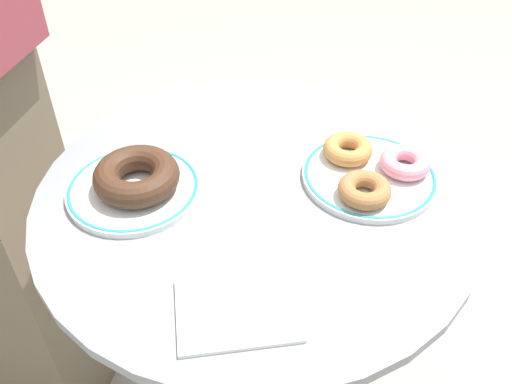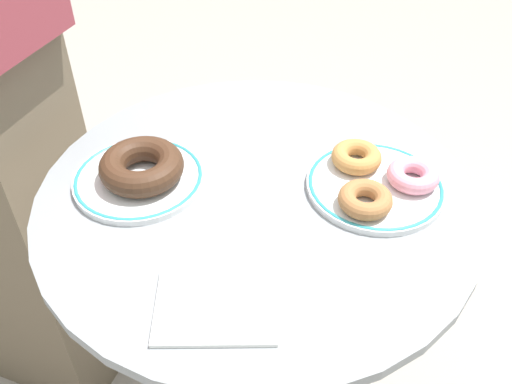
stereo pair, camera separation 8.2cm
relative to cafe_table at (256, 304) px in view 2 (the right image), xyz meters
The scene contains 8 objects.
cafe_table is the anchor object (origin of this frame).
plate_left 0.33m from the cafe_table, 169.86° to the left, with size 0.20×0.20×0.01m.
plate_right 0.33m from the cafe_table, ahead, with size 0.21×0.21×0.01m.
donut_chocolate 0.35m from the cafe_table, behind, with size 0.13×0.13×0.04m, color #422819.
donut_pink_frosted 0.38m from the cafe_table, ahead, with size 0.08×0.08×0.03m, color pink.
donut_old_fashioned 0.34m from the cafe_table, 16.94° to the left, with size 0.08×0.08×0.03m, color #BC7F42.
donut_cinnamon 0.34m from the cafe_table, 18.34° to the right, with size 0.08×0.08×0.03m, color #A36B3D.
paper_napkin 0.35m from the cafe_table, 105.32° to the right, with size 0.15×0.11×0.01m, color white.
Camera 2 is at (-0.03, -0.63, 1.31)m, focal length 39.19 mm.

